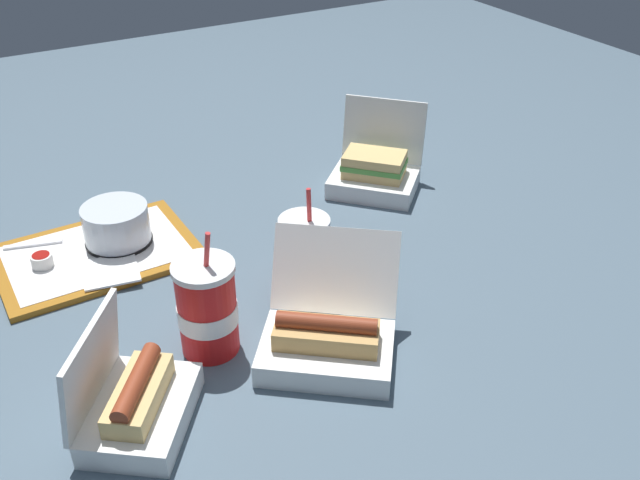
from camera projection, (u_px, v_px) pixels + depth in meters
The scene contains 11 objects.
ground_plane at pixel (304, 266), 1.36m from camera, with size 3.20×3.20×0.00m, color #4C6070.
food_tray at pixel (97, 254), 1.38m from camera, with size 0.38×0.27×0.01m.
cake_container at pixel (117, 226), 1.39m from camera, with size 0.13×0.13×0.08m.
ketchup_cup at pixel (42, 260), 1.33m from camera, with size 0.04×0.04×0.02m.
napkin_stack at pixel (110, 271), 1.32m from camera, with size 0.10×0.10×0.00m, color white.
plastic_fork at pixel (33, 244), 1.39m from camera, with size 0.11×0.01×0.01m, color white.
clamshell_hotdog_front at pixel (327, 337), 1.12m from camera, with size 0.30×0.30×0.17m.
clamshell_sandwich_corner at pixel (375, 171), 1.59m from camera, with size 0.26×0.26×0.18m.
clamshell_hotdog_back at pixel (135, 402), 1.00m from camera, with size 0.22×0.23×0.17m.
soda_cup_center at pixel (207, 308), 1.12m from camera, with size 0.10×0.10×0.22m.
soda_cup_back at pixel (305, 257), 1.25m from camera, with size 0.09×0.09×0.21m.
Camera 1 is at (-0.53, -0.99, 0.77)m, focal length 40.00 mm.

